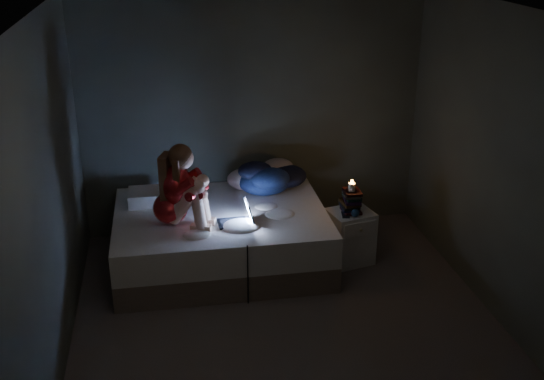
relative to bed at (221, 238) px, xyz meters
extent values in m
cube|color=#433F3E|center=(0.44, -1.10, -0.29)|extent=(3.60, 3.80, 0.02)
cube|color=silver|center=(0.44, -1.10, 2.33)|extent=(3.60, 3.80, 0.02)
cube|color=#373934|center=(0.44, 0.81, 1.02)|extent=(3.60, 0.02, 2.60)
cube|color=#373934|center=(0.44, -3.01, 1.02)|extent=(3.60, 0.02, 2.60)
cube|color=#373934|center=(-1.37, -1.10, 1.02)|extent=(0.02, 3.80, 2.60)
cube|color=#373934|center=(2.25, -1.10, 1.02)|extent=(0.02, 3.80, 2.60)
cube|color=silver|center=(-0.65, 0.34, 0.35)|extent=(0.46, 0.33, 0.13)
cube|color=silver|center=(1.27, -0.18, -0.01)|extent=(0.48, 0.45, 0.55)
cylinder|color=beige|center=(1.26, -0.17, 0.54)|extent=(0.07, 0.07, 0.08)
cube|color=black|center=(1.18, -0.23, 0.27)|extent=(0.12, 0.16, 0.01)
sphere|color=#152F4E|center=(1.24, -0.30, 0.30)|extent=(0.08, 0.08, 0.08)
camera|label=1|loc=(-0.48, -5.74, 2.93)|focal=42.79mm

